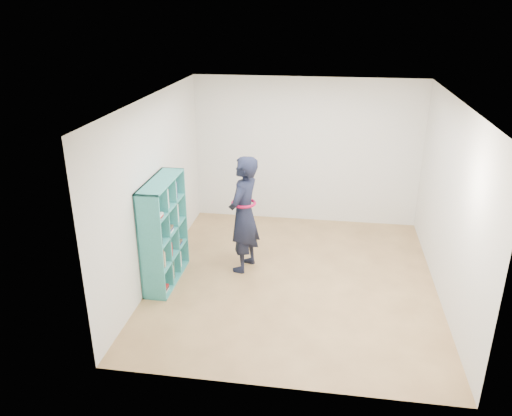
# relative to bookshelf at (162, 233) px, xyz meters

# --- Properties ---
(floor) EXTENTS (4.50, 4.50, 0.00)m
(floor) POSITION_rel_bookshelf_xyz_m (1.85, 0.29, -0.74)
(floor) COLOR olive
(floor) RESTS_ON ground
(ceiling) EXTENTS (4.50, 4.50, 0.00)m
(ceiling) POSITION_rel_bookshelf_xyz_m (1.85, 0.29, 1.86)
(ceiling) COLOR white
(ceiling) RESTS_ON wall_back
(wall_left) EXTENTS (0.02, 4.50, 2.60)m
(wall_left) POSITION_rel_bookshelf_xyz_m (-0.15, 0.29, 0.56)
(wall_left) COLOR silver
(wall_left) RESTS_ON floor
(wall_right) EXTENTS (0.02, 4.50, 2.60)m
(wall_right) POSITION_rel_bookshelf_xyz_m (3.85, 0.29, 0.56)
(wall_right) COLOR silver
(wall_right) RESTS_ON floor
(wall_back) EXTENTS (4.00, 0.02, 2.60)m
(wall_back) POSITION_rel_bookshelf_xyz_m (1.85, 2.54, 0.56)
(wall_back) COLOR silver
(wall_back) RESTS_ON floor
(wall_front) EXTENTS (4.00, 0.02, 2.60)m
(wall_front) POSITION_rel_bookshelf_xyz_m (1.85, -1.96, 0.56)
(wall_front) COLOR silver
(wall_front) RESTS_ON floor
(bookshelf) EXTENTS (0.33, 1.14, 1.52)m
(bookshelf) POSITION_rel_bookshelf_xyz_m (0.00, 0.00, 0.00)
(bookshelf) COLOR teal
(bookshelf) RESTS_ON floor
(person) EXTENTS (0.58, 0.73, 1.76)m
(person) POSITION_rel_bookshelf_xyz_m (1.07, 0.52, 0.14)
(person) COLOR black
(person) RESTS_ON floor
(smartphone) EXTENTS (0.02, 0.08, 0.12)m
(smartphone) POSITION_rel_bookshelf_xyz_m (0.96, 0.63, 0.26)
(smartphone) COLOR silver
(smartphone) RESTS_ON person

